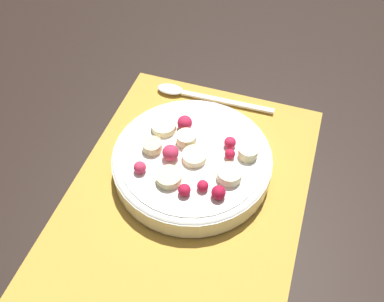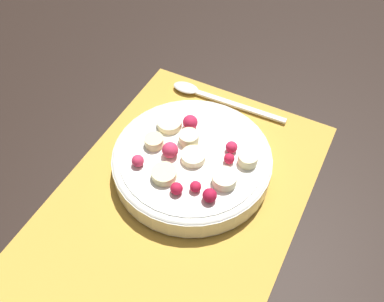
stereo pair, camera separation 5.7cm
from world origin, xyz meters
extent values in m
plane|color=black|center=(0.00, 0.00, 0.00)|extent=(3.00, 3.00, 0.00)
cube|color=gold|center=(0.00, 0.00, 0.00)|extent=(0.47, 0.31, 0.01)
cylinder|color=silver|center=(0.06, 0.01, 0.02)|extent=(0.22, 0.22, 0.03)
torus|color=silver|center=(0.06, 0.01, 0.03)|extent=(0.22, 0.22, 0.01)
cylinder|color=white|center=(0.06, 0.01, 0.04)|extent=(0.20, 0.20, 0.00)
cylinder|color=#F4EAB7|center=(0.06, 0.00, 0.04)|extent=(0.04, 0.04, 0.01)
cylinder|color=beige|center=(0.08, 0.02, 0.05)|extent=(0.04, 0.04, 0.01)
cylinder|color=beige|center=(0.09, -0.07, 0.05)|extent=(0.04, 0.04, 0.01)
cylinder|color=beige|center=(0.01, 0.02, 0.04)|extent=(0.04, 0.04, 0.01)
cylinder|color=beige|center=(0.10, 0.06, 0.04)|extent=(0.04, 0.04, 0.01)
cylinder|color=beige|center=(0.06, 0.06, 0.05)|extent=(0.03, 0.03, 0.01)
cylinder|color=#F4EAB7|center=(0.04, -0.05, 0.05)|extent=(0.04, 0.04, 0.01)
sphere|color=#D12347|center=(0.11, 0.03, 0.05)|extent=(0.02, 0.02, 0.02)
sphere|color=#DB3356|center=(0.02, 0.06, 0.05)|extent=(0.02, 0.02, 0.02)
sphere|color=#D12347|center=(0.09, -0.04, 0.05)|extent=(0.02, 0.02, 0.02)
sphere|color=red|center=(0.00, -0.01, 0.05)|extent=(0.02, 0.02, 0.02)
sphere|color=red|center=(0.01, -0.03, 0.05)|extent=(0.01, 0.01, 0.01)
sphere|color=#DB3356|center=(0.05, 0.03, 0.05)|extent=(0.02, 0.02, 0.02)
sphere|color=red|center=(0.07, -0.04, 0.05)|extent=(0.01, 0.01, 0.01)
sphere|color=#B21433|center=(0.01, -0.05, 0.05)|extent=(0.02, 0.02, 0.02)
cube|color=silver|center=(0.21, -0.01, 0.01)|extent=(0.01, 0.15, 0.00)
ellipsoid|color=silver|center=(0.21, 0.09, 0.01)|extent=(0.03, 0.04, 0.01)
camera|label=1|loc=(-0.28, -0.11, 0.49)|focal=40.00mm
camera|label=2|loc=(-0.26, -0.16, 0.49)|focal=40.00mm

